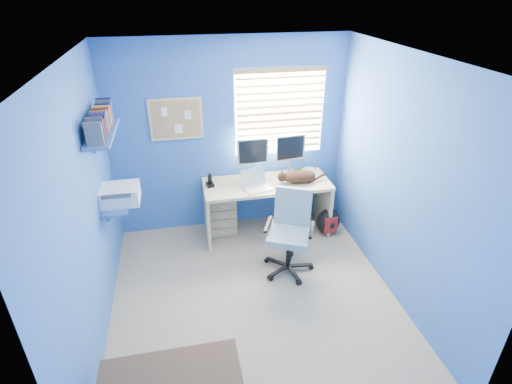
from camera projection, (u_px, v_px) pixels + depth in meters
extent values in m
cube|color=tan|center=(254.00, 298.00, 4.31)|extent=(3.00, 3.20, 0.00)
cube|color=white|center=(254.00, 58.00, 3.13)|extent=(3.00, 3.20, 0.00)
cube|color=#3461AB|center=(230.00, 138.00, 5.11)|extent=(3.00, 0.01, 2.50)
cube|color=#3461AB|center=(308.00, 326.00, 2.34)|extent=(3.00, 0.01, 2.50)
cube|color=#3461AB|center=(85.00, 214.00, 3.46)|extent=(0.01, 3.20, 2.50)
cube|color=#3461AB|center=(401.00, 183.00, 3.99)|extent=(0.01, 3.20, 2.50)
cube|color=tan|center=(266.00, 208.00, 5.30)|extent=(1.62, 0.65, 0.74)
cube|color=silver|center=(258.00, 181.00, 4.92)|extent=(0.39, 0.34, 0.22)
cube|color=silver|center=(252.00, 158.00, 5.15)|extent=(0.40, 0.13, 0.54)
cube|color=silver|center=(290.00, 154.00, 5.26)|extent=(0.41, 0.16, 0.54)
cube|color=black|center=(210.00, 180.00, 5.00)|extent=(0.11, 0.12, 0.17)
imported|color=#2A832F|center=(297.00, 172.00, 5.29)|extent=(0.10, 0.09, 0.10)
cylinder|color=silver|center=(309.00, 171.00, 5.36)|extent=(0.13, 0.13, 0.07)
ellipsoid|color=black|center=(300.00, 177.00, 5.10)|extent=(0.44, 0.25, 0.15)
cube|color=beige|center=(299.00, 211.00, 5.49)|extent=(0.24, 0.46, 0.45)
cube|color=tan|center=(222.00, 214.00, 5.33)|extent=(0.35, 0.28, 0.54)
cube|color=yellow|center=(293.00, 227.00, 5.35)|extent=(0.03, 0.17, 0.24)
ellipsoid|color=black|center=(328.00, 221.00, 5.34)|extent=(0.33, 0.26, 0.37)
cylinder|color=black|center=(288.00, 268.00, 4.73)|extent=(0.75, 0.75, 0.06)
cylinder|color=black|center=(288.00, 252.00, 4.62)|extent=(0.07, 0.07, 0.39)
cube|color=#6F909E|center=(289.00, 235.00, 4.51)|extent=(0.61, 0.61, 0.08)
cube|color=#6F909E|center=(293.00, 206.00, 4.58)|extent=(0.41, 0.23, 0.44)
cube|color=white|center=(280.00, 113.00, 5.07)|extent=(1.15, 0.01, 1.10)
cube|color=#A4794D|center=(280.00, 113.00, 5.04)|extent=(1.10, 0.03, 1.00)
cube|color=tan|center=(176.00, 119.00, 4.83)|extent=(0.64, 0.02, 0.52)
cube|color=tan|center=(176.00, 119.00, 4.83)|extent=(0.58, 0.01, 0.46)
cube|color=#395BA3|center=(117.00, 203.00, 4.29)|extent=(0.26, 0.55, 0.03)
cube|color=silver|center=(119.00, 195.00, 4.24)|extent=(0.42, 0.34, 0.18)
cube|color=#395BA3|center=(102.00, 133.00, 3.91)|extent=(0.24, 0.90, 0.03)
cube|color=navy|center=(99.00, 121.00, 3.85)|extent=(0.15, 0.80, 0.22)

